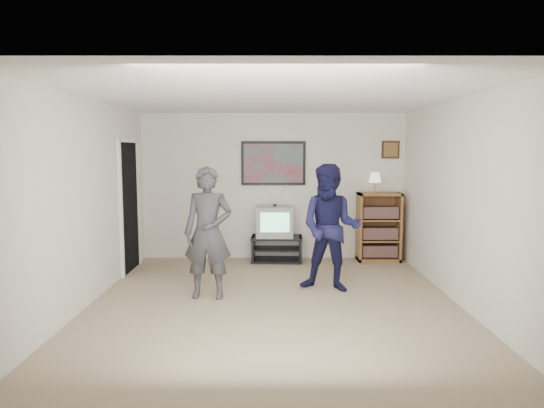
{
  "coord_description": "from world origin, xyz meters",
  "views": [
    {
      "loc": [
        -0.03,
        -5.82,
        1.87
      ],
      "look_at": [
        -0.02,
        0.67,
        1.15
      ],
      "focal_mm": 32.0,
      "sensor_mm": 36.0,
      "label": 1
    }
  ],
  "objects_px": {
    "media_stand": "(277,249)",
    "crt_television": "(275,221)",
    "bookshelf": "(379,227)",
    "person_short": "(331,228)",
    "person_tall": "(208,233)"
  },
  "relations": [
    {
      "from": "crt_television",
      "to": "person_short",
      "type": "relative_size",
      "value": 0.36
    },
    {
      "from": "media_stand",
      "to": "person_tall",
      "type": "relative_size",
      "value": 0.52
    },
    {
      "from": "person_short",
      "to": "media_stand",
      "type": "bearing_deg",
      "value": 129.28
    },
    {
      "from": "crt_television",
      "to": "person_short",
      "type": "xyz_separation_m",
      "value": [
        0.73,
        -1.71,
        0.16
      ]
    },
    {
      "from": "crt_television",
      "to": "media_stand",
      "type": "bearing_deg",
      "value": 0.94
    },
    {
      "from": "media_stand",
      "to": "person_short",
      "type": "xyz_separation_m",
      "value": [
        0.69,
        -1.71,
        0.63
      ]
    },
    {
      "from": "bookshelf",
      "to": "crt_television",
      "type": "bearing_deg",
      "value": -178.37
    },
    {
      "from": "media_stand",
      "to": "person_tall",
      "type": "distance_m",
      "value": 2.29
    },
    {
      "from": "crt_television",
      "to": "bookshelf",
      "type": "height_order",
      "value": "bookshelf"
    },
    {
      "from": "media_stand",
      "to": "person_tall",
      "type": "bearing_deg",
      "value": -111.91
    },
    {
      "from": "crt_television",
      "to": "person_short",
      "type": "bearing_deg",
      "value": -65.93
    },
    {
      "from": "bookshelf",
      "to": "person_short",
      "type": "bearing_deg",
      "value": -120.44
    },
    {
      "from": "media_stand",
      "to": "crt_television",
      "type": "distance_m",
      "value": 0.47
    },
    {
      "from": "media_stand",
      "to": "crt_television",
      "type": "height_order",
      "value": "crt_television"
    },
    {
      "from": "bookshelf",
      "to": "person_short",
      "type": "xyz_separation_m",
      "value": [
        -1.03,
        -1.76,
        0.27
      ]
    }
  ]
}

